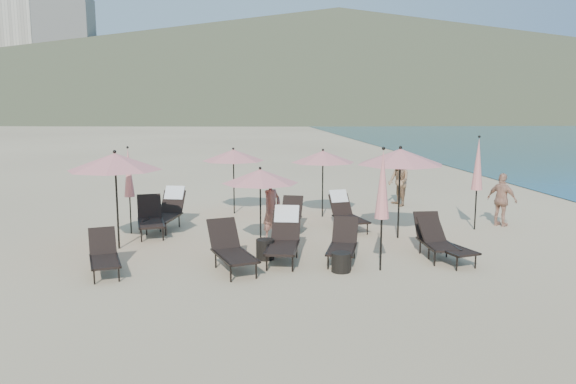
{
  "coord_description": "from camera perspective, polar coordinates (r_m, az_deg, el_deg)",
  "views": [
    {
      "loc": [
        -2.5,
        -11.84,
        3.56
      ],
      "look_at": [
        -0.8,
        3.5,
        1.1
      ],
      "focal_mm": 35.0,
      "sensor_mm": 36.0,
      "label": 1
    }
  ],
  "objects": [
    {
      "name": "side_table_1",
      "position": [
        12.06,
        5.41,
        -7.12
      ],
      "size": [
        0.42,
        0.42,
        0.41
      ],
      "primitive_type": "cylinder",
      "color": "black",
      "rests_on": "ground"
    },
    {
      "name": "lounger_0",
      "position": [
        12.47,
        -18.19,
        -6.06
      ],
      "size": [
        0.93,
        1.6,
        0.86
      ],
      "rotation": [
        0.0,
        0.0,
        0.26
      ],
      "color": "black",
      "rests_on": "ground"
    },
    {
      "name": "ground",
      "position": [
        12.61,
        5.41,
        -7.38
      ],
      "size": [
        800.0,
        800.0,
        0.0
      ],
      "primitive_type": "plane",
      "color": "#D6BA8C",
      "rests_on": "ground"
    },
    {
      "name": "umbrella_open_1",
      "position": [
        13.66,
        -2.84,
        1.61
      ],
      "size": [
        1.88,
        1.88,
        2.03
      ],
      "color": "black",
      "rests_on": "ground"
    },
    {
      "name": "lounger_1",
      "position": [
        12.14,
        -5.8,
        -5.75
      ],
      "size": [
        1.14,
        1.85,
        1.0
      ],
      "rotation": [
        0.0,
        0.0,
        0.3
      ],
      "color": "black",
      "rests_on": "ground"
    },
    {
      "name": "beachgoer_a",
      "position": [
        14.51,
        -1.67,
        -1.74
      ],
      "size": [
        0.71,
        0.73,
        1.68
      ],
      "primitive_type": "imported",
      "rotation": [
        0.0,
        0.0,
        0.85
      ],
      "color": "#A56959",
      "rests_on": "ground"
    },
    {
      "name": "umbrella_open_0",
      "position": [
        14.16,
        -17.16,
        2.97
      ],
      "size": [
        2.27,
        2.27,
        2.44
      ],
      "color": "black",
      "rests_on": "ground"
    },
    {
      "name": "lounger_2",
      "position": [
        12.84,
        -0.4,
        -4.52
      ],
      "size": [
        1.02,
        1.92,
        1.14
      ],
      "rotation": [
        0.0,
        0.0,
        -0.21
      ],
      "color": "black",
      "rests_on": "ground"
    },
    {
      "name": "umbrella_closed_2",
      "position": [
        15.78,
        -15.88,
        1.85
      ],
      "size": [
        0.28,
        0.28,
        2.41
      ],
      "color": "black",
      "rests_on": "ground"
    },
    {
      "name": "umbrella_open_3",
      "position": [
        18.07,
        -5.57,
        3.74
      ],
      "size": [
        2.0,
        2.0,
        2.15
      ],
      "color": "black",
      "rests_on": "ground"
    },
    {
      "name": "umbrella_open_4",
      "position": [
        17.5,
        3.56,
        3.6
      ],
      "size": [
        2.0,
        2.0,
        2.15
      ],
      "color": "black",
      "rests_on": "ground"
    },
    {
      "name": "lounger_4",
      "position": [
        13.56,
        14.67,
        -4.54
      ],
      "size": [
        0.67,
        1.65,
        0.94
      ],
      "rotation": [
        0.0,
        0.0,
        -0.03
      ],
      "color": "black",
      "rests_on": "ground"
    },
    {
      "name": "lounger_9",
      "position": [
        16.04,
        5.94,
        -2.01
      ],
      "size": [
        0.93,
        1.75,
        1.04
      ],
      "rotation": [
        0.0,
        0.0,
        0.21
      ],
      "color": "black",
      "rests_on": "ground"
    },
    {
      "name": "lounger_6",
      "position": [
        16.41,
        -12.13,
        -1.76
      ],
      "size": [
        1.09,
        1.91,
        1.13
      ],
      "rotation": [
        0.0,
        0.0,
        -0.26
      ],
      "color": "black",
      "rests_on": "ground"
    },
    {
      "name": "side_table_0",
      "position": [
        12.95,
        -2.33,
        -5.83
      ],
      "size": [
        0.42,
        0.42,
        0.47
      ],
      "primitive_type": "cylinder",
      "color": "black",
      "rests_on": "ground"
    },
    {
      "name": "volcanic_headland",
      "position": [
        323.83,
        7.05,
        13.04
      ],
      "size": [
        690.0,
        690.0,
        55.0
      ],
      "color": "brown",
      "rests_on": "ground"
    },
    {
      "name": "hotel_skyline",
      "position": [
        298.07,
        -24.71,
        12.2
      ],
      "size": [
        109.0,
        82.0,
        55.0
      ],
      "color": "beige",
      "rests_on": "ground"
    },
    {
      "name": "lounger_7",
      "position": [
        15.73,
        -13.8,
        -2.53
      ],
      "size": [
        0.95,
        1.83,
        1.0
      ],
      "rotation": [
        0.0,
        0.0,
        0.17
      ],
      "color": "black",
      "rests_on": "ground"
    },
    {
      "name": "umbrella_closed_1",
      "position": [
        16.53,
        18.73,
        2.66
      ],
      "size": [
        0.31,
        0.31,
        2.67
      ],
      "color": "black",
      "rests_on": "ground"
    },
    {
      "name": "beachgoer_c",
      "position": [
        17.43,
        20.91,
        -0.74
      ],
      "size": [
        0.82,
        0.97,
        1.55
      ],
      "primitive_type": "imported",
      "rotation": [
        0.0,
        0.0,
        2.15
      ],
      "color": "tan",
      "rests_on": "ground"
    },
    {
      "name": "lounger_8",
      "position": [
        15.72,
        0.12,
        -2.46
      ],
      "size": [
        1.02,
        1.67,
        0.9
      ],
      "rotation": [
        0.0,
        0.0,
        -0.29
      ],
      "color": "black",
      "rests_on": "ground"
    },
    {
      "name": "beachgoer_b",
      "position": [
        19.87,
        11.17,
        1.08
      ],
      "size": [
        0.76,
        0.92,
        1.72
      ],
      "primitive_type": "imported",
      "rotation": [
        0.0,
        0.0,
        -1.43
      ],
      "color": "#966E4D",
      "rests_on": "ground"
    },
    {
      "name": "lounger_5",
      "position": [
        13.24,
        15.65,
        -4.97
      ],
      "size": [
        1.01,
        1.69,
        0.91
      ],
      "rotation": [
        0.0,
        0.0,
        0.28
      ],
      "color": "black",
      "rests_on": "ground"
    },
    {
      "name": "umbrella_closed_0",
      "position": [
        11.92,
        9.58,
        0.69
      ],
      "size": [
        0.31,
        0.31,
        2.66
      ],
      "color": "black",
      "rests_on": "ground"
    },
    {
      "name": "umbrella_open_2",
      "position": [
        14.9,
        11.34,
        3.53
      ],
      "size": [
        2.28,
        2.28,
        2.45
      ],
      "color": "black",
      "rests_on": "ground"
    },
    {
      "name": "lounger_3",
      "position": [
        12.82,
        5.6,
        -5.17
      ],
      "size": [
        1.04,
        1.66,
        0.89
      ],
      "rotation": [
        0.0,
        0.0,
        -0.31
      ],
      "color": "black",
      "rests_on": "ground"
    }
  ]
}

